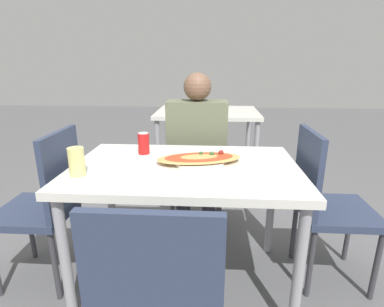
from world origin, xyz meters
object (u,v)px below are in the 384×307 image
Objects in this scene: dining_table at (185,179)px; chair_side_left at (46,201)px; chair_near_camera at (161,306)px; drink_glass at (77,162)px; person_seated at (197,143)px; soda_can at (144,143)px; chair_side_right at (325,200)px; pizza_main at (199,159)px; chair_far_seated at (198,162)px.

chair_side_left is at bearing -179.04° from dining_table.
drink_glass is at bearing 131.73° from chair_near_camera.
soda_can is (-0.29, -0.41, 0.10)m from person_seated.
chair_side_right is 0.75m from pizza_main.
chair_side_left is 0.76× the size of person_seated.
chair_far_seated reaches higher than dining_table.
chair_near_camera is at bearing 87.88° from person_seated.
chair_far_seated is 6.57× the size of drink_glass.
soda_can is (-0.24, 0.90, 0.29)m from chair_near_camera.
chair_far_seated is at bearing -48.02° from chair_side_left.
chair_side_right is 1.85× the size of pizza_main.
drink_glass is at bearing -120.33° from chair_side_left.
chair_far_seated is at bearing -90.00° from person_seated.
chair_near_camera is (-0.02, -0.72, -0.15)m from dining_table.
chair_far_seated is 1.00× the size of chair_side_right.
person_seated reaches higher than chair_far_seated.
drink_glass is (-0.53, -0.78, 0.11)m from person_seated.
soda_can is at bearing 143.78° from dining_table.
soda_can is at bearing -68.71° from chair_side_left.
dining_table is at bearing -36.22° from soda_can.
person_seated is (0.81, 0.61, 0.18)m from chair_side_left.
chair_side_left is at bearing 41.98° from chair_far_seated.
chair_near_camera reaches higher than drink_glass.
soda_can is (-1.03, 0.09, 0.29)m from chair_side_right.
pizza_main is 0.61m from drink_glass.
person_seated reaches higher than dining_table.
chair_side_right is at bearing -85.98° from chair_side_left.
dining_table is 0.55m from drink_glass.
chair_near_camera is (-0.05, -1.43, 0.00)m from chair_far_seated.
person_seated is 0.95m from drink_glass.
soda_can is at bearing 105.02° from chair_near_camera.
chair_near_camera is at bearing -44.28° from chair_side_right.
soda_can reaches higher than dining_table.
dining_table is 0.60m from person_seated.
pizza_main is at bearing 34.19° from dining_table.
drink_glass reaches higher than pizza_main.
chair_near_camera is at bearing -74.98° from soda_can.
dining_table is at bearing -145.81° from pizza_main.
chair_side_left is (-0.81, -0.73, 0.00)m from chair_far_seated.
chair_side_right is 1.33m from drink_glass.
person_seated is (0.03, 0.60, 0.04)m from dining_table.
chair_side_left and chair_side_right have the same top height.
dining_table is 0.73m from chair_far_seated.
drink_glass is (0.28, -0.16, 0.29)m from chair_side_left.
chair_near_camera reaches higher than pizza_main.
chair_near_camera is at bearing -96.56° from pizza_main.
chair_near_camera is at bearing -91.24° from dining_table.
person_seated is 9.38× the size of soda_can.
person_seated is at bearing 55.80° from drink_glass.
drink_glass is (-0.48, 0.54, 0.29)m from chair_near_camera.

